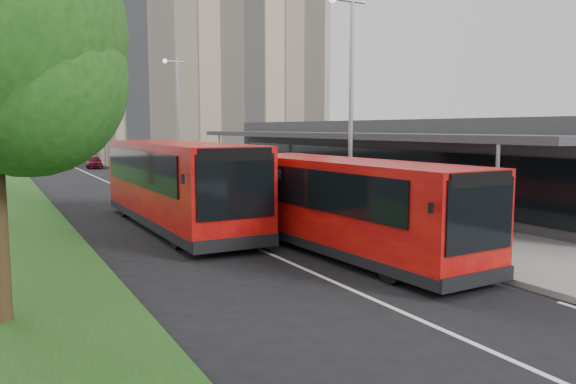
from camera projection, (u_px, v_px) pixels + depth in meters
name	position (u px, v px, depth m)	size (l,w,h in m)	color
ground	(269.00, 254.00, 16.33)	(120.00, 120.00, 0.00)	black
pavement	(216.00, 183.00, 36.65)	(5.00, 80.00, 0.15)	slate
lane_centre_line	(143.00, 197.00, 29.46)	(0.12, 70.00, 0.01)	silver
kerb_dashes	(180.00, 187.00, 34.51)	(0.12, 56.00, 0.01)	silver
office_block	(211.00, 76.00, 58.65)	(22.00, 12.00, 18.00)	tan
station_building	(392.00, 160.00, 28.21)	(7.70, 26.00, 4.00)	#333336
lamp_post_near	(349.00, 97.00, 19.48)	(1.44, 0.28, 8.00)	#9C9FA5
lamp_post_far	(177.00, 111.00, 36.99)	(1.44, 0.28, 8.00)	#9C9FA5
bus_main	(345.00, 206.00, 16.16)	(2.95, 9.78, 2.73)	red
bus_second	(177.00, 184.00, 20.35)	(2.99, 11.05, 3.12)	red
litter_bin	(289.00, 190.00, 27.43)	(0.54, 0.54, 0.97)	#322214
bollard	(209.00, 178.00, 33.68)	(0.16, 0.16, 1.03)	yellow
car_near	(94.00, 162.00, 50.85)	(1.33, 3.30, 1.12)	#540C18
car_far	(55.00, 159.00, 54.94)	(1.21, 3.48, 1.15)	navy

